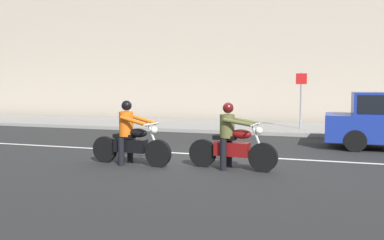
# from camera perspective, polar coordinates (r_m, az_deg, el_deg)

# --- Properties ---
(ground_plane) EXTENTS (80.00, 80.00, 0.00)m
(ground_plane) POSITION_cam_1_polar(r_m,az_deg,el_deg) (10.76, 2.09, -5.59)
(ground_plane) COLOR #252525
(sidewalk_slab) EXTENTS (40.00, 4.40, 0.14)m
(sidewalk_slab) POSITION_cam_1_polar(r_m,az_deg,el_deg) (18.50, 8.98, -1.04)
(sidewalk_slab) COLOR gray
(sidewalk_slab) RESTS_ON ground_plane
(building_facade) EXTENTS (40.00, 1.40, 9.72)m
(building_facade) POSITION_cam_1_polar(r_m,az_deg,el_deg) (21.96, 10.60, 12.39)
(building_facade) COLOR #B7A893
(building_facade) RESTS_ON ground_plane
(lane_marking_stripe) EXTENTS (18.00, 0.14, 0.01)m
(lane_marking_stripe) POSITION_cam_1_polar(r_m,az_deg,el_deg) (11.78, 0.60, -4.66)
(lane_marking_stripe) COLOR silver
(lane_marking_stripe) RESTS_ON ground_plane
(motorcycle_with_rider_olive) EXTENTS (2.12, 0.70, 1.55)m
(motorcycle_with_rider_olive) POSITION_cam_1_polar(r_m,az_deg,el_deg) (9.65, 5.42, -2.99)
(motorcycle_with_rider_olive) COLOR black
(motorcycle_with_rider_olive) RESTS_ON ground_plane
(motorcycle_with_rider_orange_stripe) EXTENTS (2.17, 0.70, 1.57)m
(motorcycle_with_rider_orange_stripe) POSITION_cam_1_polar(r_m,az_deg,el_deg) (10.29, -8.45, -2.53)
(motorcycle_with_rider_orange_stripe) COLOR black
(motorcycle_with_rider_orange_stripe) RESTS_ON ground_plane
(street_sign_post) EXTENTS (0.44, 0.08, 2.30)m
(street_sign_post) POSITION_cam_1_polar(r_m,az_deg,el_deg) (17.74, 14.69, 3.39)
(street_sign_post) COLOR gray
(street_sign_post) RESTS_ON sidewalk_slab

